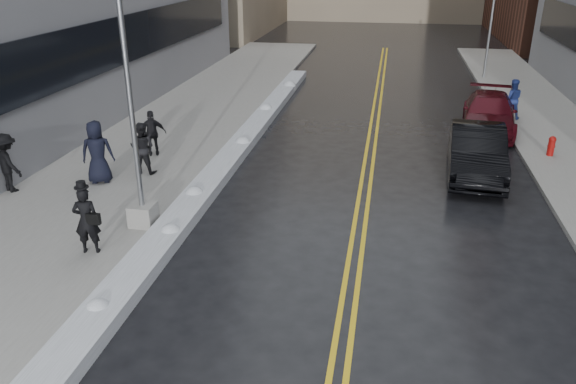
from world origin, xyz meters
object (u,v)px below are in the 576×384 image
at_px(pedestrian_b, 142,148).
at_px(pedestrian_fedora, 87,220).
at_px(traffic_signal, 491,20).
at_px(car_black, 477,152).
at_px(lamppost, 135,141).
at_px(pedestrian_e, 8,163).
at_px(car_maroon, 489,113).
at_px(pedestrian_east, 512,99).
at_px(pedestrian_c, 97,152).
at_px(fire_hydrant, 552,145).
at_px(pedestrian_d, 152,133).

bearing_deg(pedestrian_b, pedestrian_fedora, 100.89).
xyz_separation_m(traffic_signal, car_black, (-2.42, -16.10, -2.57)).
relative_size(traffic_signal, car_black, 1.19).
relative_size(lamppost, traffic_signal, 1.27).
height_order(pedestrian_e, car_maroon, pedestrian_e).
bearing_deg(pedestrian_east, pedestrian_c, 37.47).
bearing_deg(pedestrian_fedora, pedestrian_c, -79.22).
distance_m(pedestrian_b, pedestrian_east, 16.16).
distance_m(pedestrian_e, car_black, 15.04).
relative_size(fire_hydrant, pedestrian_e, 0.40).
height_order(traffic_signal, pedestrian_c, traffic_signal).
relative_size(lamppost, car_black, 1.52).
height_order(fire_hydrant, pedestrian_east, pedestrian_east).
height_order(pedestrian_fedora, car_maroon, pedestrian_fedora).
height_order(fire_hydrant, car_maroon, car_maroon).
bearing_deg(pedestrian_east, traffic_signal, -88.68).
height_order(lamppost, pedestrian_d, lamppost).
distance_m(pedestrian_d, pedestrian_e, 4.96).
bearing_deg(car_black, fire_hydrant, 39.99).
xyz_separation_m(pedestrian_b, pedestrian_d, (-0.37, 1.72, -0.04)).
xyz_separation_m(fire_hydrant, pedestrian_east, (-0.60, 4.90, 0.48)).
bearing_deg(lamppost, fire_hydrant, 33.04).
xyz_separation_m(traffic_signal, pedestrian_east, (-0.10, -9.10, -2.37)).
distance_m(pedestrian_d, pedestrian_east, 15.58).
height_order(pedestrian_fedora, pedestrian_c, pedestrian_c).
xyz_separation_m(pedestrian_d, car_maroon, (12.51, 5.90, -0.22)).
bearing_deg(car_black, pedestrian_c, -160.73).
relative_size(pedestrian_b, pedestrian_c, 0.86).
height_order(lamppost, fire_hydrant, lamppost).
distance_m(pedestrian_b, car_black, 11.19).
relative_size(pedestrian_fedora, pedestrian_b, 0.98).
bearing_deg(traffic_signal, lamppost, -118.21).
relative_size(pedestrian_c, car_maroon, 0.39).
xyz_separation_m(lamppost, pedestrian_b, (-1.59, 3.71, -1.51)).
bearing_deg(car_maroon, lamppost, -125.25).
xyz_separation_m(pedestrian_c, pedestrian_e, (-2.37, -1.15, -0.10)).
xyz_separation_m(traffic_signal, pedestrian_c, (-14.43, -19.34, -2.23)).
xyz_separation_m(pedestrian_fedora, pedestrian_b, (-0.92, 5.36, 0.01)).
bearing_deg(fire_hydrant, pedestrian_b, -162.84).
relative_size(pedestrian_e, pedestrian_east, 1.04).
distance_m(lamppost, pedestrian_east, 17.48).
height_order(pedestrian_east, car_maroon, pedestrian_east).
bearing_deg(car_black, pedestrian_d, -173.47).
bearing_deg(fire_hydrant, lamppost, -146.96).
bearing_deg(pedestrian_b, car_maroon, -146.70).
relative_size(lamppost, pedestrian_c, 3.75).
xyz_separation_m(pedestrian_d, car_black, (11.35, 0.46, -0.16)).
bearing_deg(lamppost, pedestrian_c, 134.74).
height_order(traffic_signal, pedestrian_fedora, traffic_signal).
xyz_separation_m(pedestrian_fedora, car_maroon, (11.22, 12.98, -0.25)).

